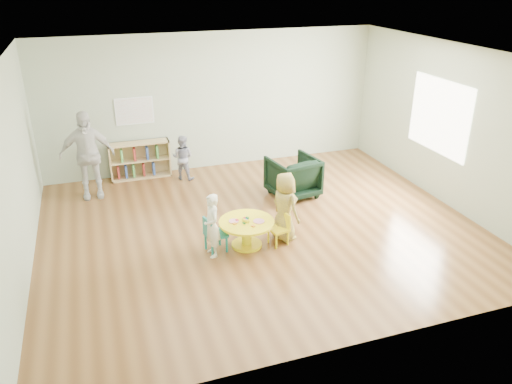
% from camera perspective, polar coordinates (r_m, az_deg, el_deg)
% --- Properties ---
extents(room, '(7.10, 7.00, 2.80)m').
position_cam_1_polar(room, '(7.57, 0.64, 8.66)').
color(room, brown).
rests_on(room, ground).
extents(activity_table, '(0.85, 0.85, 0.47)m').
position_cam_1_polar(activity_table, '(7.62, -1.08, -4.22)').
color(activity_table, yellow).
rests_on(activity_table, ground).
extents(kid_chair_left, '(0.35, 0.35, 0.55)m').
position_cam_1_polar(kid_chair_left, '(7.50, -4.90, -4.80)').
color(kid_chair_left, '#18857E').
rests_on(kid_chair_left, ground).
extents(kid_chair_right, '(0.33, 0.33, 0.51)m').
position_cam_1_polar(kid_chair_right, '(7.71, 2.80, -4.07)').
color(kid_chair_right, yellow).
rests_on(kid_chair_right, ground).
extents(bookshelf, '(1.20, 0.30, 0.75)m').
position_cam_1_polar(bookshelf, '(10.40, -13.19, 3.59)').
color(bookshelf, tan).
rests_on(bookshelf, ground).
extents(alphabet_poster, '(0.74, 0.01, 0.54)m').
position_cam_1_polar(alphabet_poster, '(10.22, -13.73, 8.99)').
color(alphabet_poster, white).
rests_on(alphabet_poster, ground).
extents(armchair, '(0.95, 0.97, 0.76)m').
position_cam_1_polar(armchair, '(9.29, 4.25, 1.77)').
color(armchair, black).
rests_on(armchair, ground).
extents(child_left, '(0.26, 0.37, 0.98)m').
position_cam_1_polar(child_left, '(7.32, -5.07, -3.84)').
color(child_left, white).
rests_on(child_left, ground).
extents(child_right, '(0.51, 0.63, 1.11)m').
position_cam_1_polar(child_right, '(7.71, 3.31, -1.70)').
color(child_right, yellow).
rests_on(child_right, ground).
extents(toddler, '(0.56, 0.53, 0.91)m').
position_cam_1_polar(toddler, '(10.11, -8.38, 3.93)').
color(toddler, '#1C2348').
rests_on(toddler, ground).
extents(adult_caretaker, '(0.97, 0.42, 1.65)m').
position_cam_1_polar(adult_caretaker, '(9.57, -18.74, 4.02)').
color(adult_caretaker, silver).
rests_on(adult_caretaker, ground).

